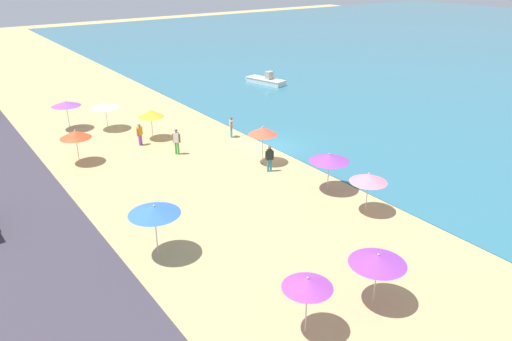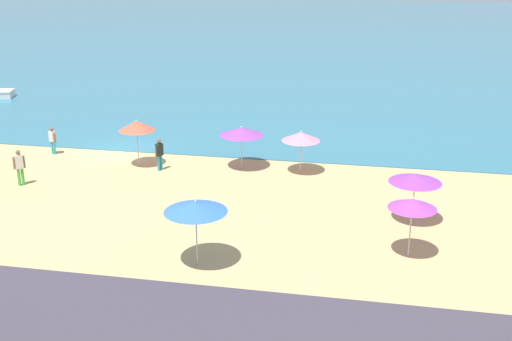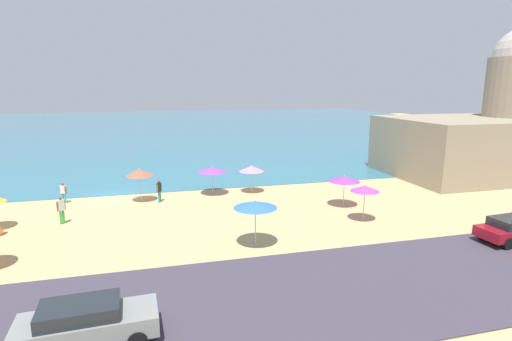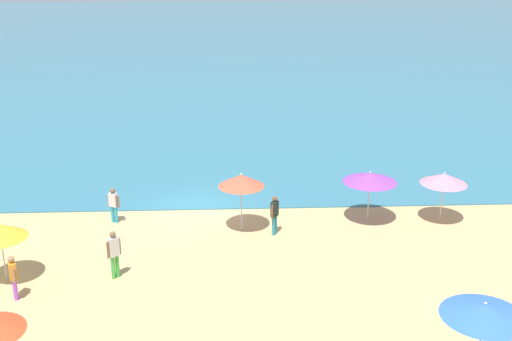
# 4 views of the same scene
# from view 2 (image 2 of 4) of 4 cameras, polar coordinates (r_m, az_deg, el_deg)

# --- Properties ---
(ground_plane) EXTENTS (160.00, 160.00, 0.00)m
(ground_plane) POSITION_cam_2_polar(r_m,az_deg,el_deg) (37.51, -12.01, 1.68)
(ground_plane) COLOR tan
(sea) EXTENTS (150.00, 110.00, 0.05)m
(sea) POSITION_cam_2_polar(r_m,az_deg,el_deg) (89.71, 1.64, 12.29)
(sea) COLOR teal
(sea) RESTS_ON ground_plane
(beach_umbrella_0) EXTENTS (2.31, 2.31, 2.57)m
(beach_umbrella_0) POSITION_cam_2_polar(r_m,az_deg,el_deg) (23.03, -5.39, -3.25)
(beach_umbrella_0) COLOR #B2B2B7
(beach_umbrella_0) RESTS_ON ground_plane
(beach_umbrella_3) EXTENTS (1.97, 1.97, 2.27)m
(beach_umbrella_3) POSITION_cam_2_polar(r_m,az_deg,el_deg) (32.68, 4.01, 3.04)
(beach_umbrella_3) COLOR #B2B2B7
(beach_umbrella_3) RESTS_ON ground_plane
(beach_umbrella_4) EXTENTS (2.21, 2.21, 2.25)m
(beach_umbrella_4) POSITION_cam_2_polar(r_m,az_deg,el_deg) (27.46, 13.98, -0.67)
(beach_umbrella_4) COLOR #B2B2B7
(beach_umbrella_4) RESTS_ON ground_plane
(beach_umbrella_5) EXTENTS (2.30, 2.30, 2.30)m
(beach_umbrella_5) POSITION_cam_2_polar(r_m,az_deg,el_deg) (33.31, -1.31, 3.49)
(beach_umbrella_5) COLOR #B2B2B7
(beach_umbrella_5) RESTS_ON ground_plane
(beach_umbrella_8) EXTENTS (1.89, 1.89, 2.55)m
(beach_umbrella_8) POSITION_cam_2_polar(r_m,az_deg,el_deg) (34.18, -10.58, 3.93)
(beach_umbrella_8) COLOR #B2B2B7
(beach_umbrella_8) RESTS_ON ground_plane
(beach_umbrella_9) EXTENTS (1.81, 1.81, 2.40)m
(beach_umbrella_9) POSITION_cam_2_polar(r_m,az_deg,el_deg) (24.35, 13.74, -2.90)
(beach_umbrella_9) COLOR #B2B2B7
(beach_umbrella_9) RESTS_ON ground_plane
(bather_0) EXTENTS (0.45, 0.41, 1.81)m
(bather_0) POSITION_cam_2_polar(r_m,az_deg,el_deg) (33.24, -20.29, 0.42)
(bather_0) COLOR green
(bather_0) RESTS_ON ground_plane
(bather_1) EXTENTS (0.53, 0.35, 1.58)m
(bather_1) POSITION_cam_2_polar(r_m,az_deg,el_deg) (37.72, -17.64, 2.67)
(bather_1) COLOR teal
(bather_1) RESTS_ON ground_plane
(bather_3) EXTENTS (0.36, 0.51, 1.70)m
(bather_3) POSITION_cam_2_polar(r_m,az_deg,el_deg) (33.67, -8.58, 1.55)
(bather_3) COLOR teal
(bather_3) RESTS_ON ground_plane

